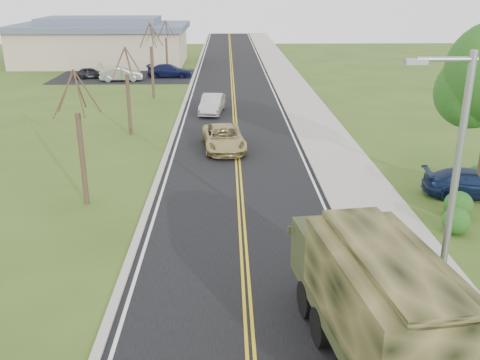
{
  "coord_description": "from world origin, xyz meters",
  "views": [
    {
      "loc": [
        -0.59,
        -12.65,
        9.39
      ],
      "look_at": [
        -0.07,
        8.04,
        1.8
      ],
      "focal_mm": 40.0,
      "sensor_mm": 36.0,
      "label": 1
    }
  ],
  "objects_px": {
    "military_truck": "(373,293)",
    "sedan_silver": "(212,104)",
    "utility_box_near": "(395,276)",
    "pickup_navy": "(472,184)",
    "suv_champagne": "(224,138)"
  },
  "relations": [
    {
      "from": "military_truck",
      "to": "suv_champagne",
      "type": "relative_size",
      "value": 1.42
    },
    {
      "from": "military_truck",
      "to": "pickup_navy",
      "type": "bearing_deg",
      "value": 47.94
    },
    {
      "from": "sedan_silver",
      "to": "pickup_navy",
      "type": "height_order",
      "value": "sedan_silver"
    },
    {
      "from": "sedan_silver",
      "to": "utility_box_near",
      "type": "bearing_deg",
      "value": -69.0
    },
    {
      "from": "sedan_silver",
      "to": "suv_champagne",
      "type": "bearing_deg",
      "value": -77.89
    },
    {
      "from": "suv_champagne",
      "to": "pickup_navy",
      "type": "height_order",
      "value": "suv_champagne"
    },
    {
      "from": "sedan_silver",
      "to": "pickup_navy",
      "type": "relative_size",
      "value": 0.98
    },
    {
      "from": "military_truck",
      "to": "pickup_navy",
      "type": "relative_size",
      "value": 1.63
    },
    {
      "from": "sedan_silver",
      "to": "military_truck",
      "type": "bearing_deg",
      "value": -73.92
    },
    {
      "from": "sedan_silver",
      "to": "utility_box_near",
      "type": "xyz_separation_m",
      "value": [
        6.56,
        -25.66,
        -0.22
      ]
    },
    {
      "from": "suv_champagne",
      "to": "utility_box_near",
      "type": "bearing_deg",
      "value": -76.69
    },
    {
      "from": "suv_champagne",
      "to": "utility_box_near",
      "type": "xyz_separation_m",
      "value": [
        5.64,
        -15.98,
        -0.21
      ]
    },
    {
      "from": "suv_champagne",
      "to": "sedan_silver",
      "type": "height_order",
      "value": "sedan_silver"
    },
    {
      "from": "military_truck",
      "to": "sedan_silver",
      "type": "relative_size",
      "value": 1.67
    },
    {
      "from": "military_truck",
      "to": "sedan_silver",
      "type": "bearing_deg",
      "value": 91.59
    }
  ]
}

